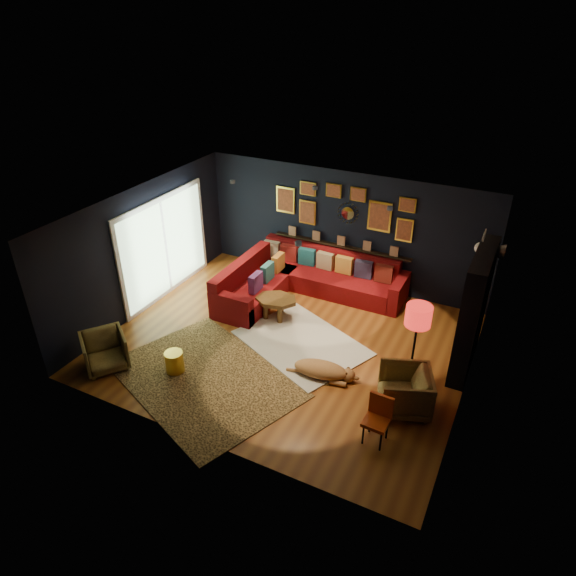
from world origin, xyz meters
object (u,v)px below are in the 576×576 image
at_px(sectional, 299,280).
at_px(orange_chair, 378,415).
at_px(armchair_right, 405,389).
at_px(gold_stool, 175,362).
at_px(floor_lamp, 418,319).
at_px(dog, 321,367).
at_px(pouf, 236,311).
at_px(coffee_table, 276,302).
at_px(armchair_left, 105,350).

xyz_separation_m(sectional, orange_chair, (2.88, -3.34, 0.13)).
relative_size(sectional, armchair_right, 4.26).
relative_size(sectional, gold_stool, 8.42).
xyz_separation_m(floor_lamp, dog, (-1.41, -0.56, -1.06)).
distance_m(pouf, orange_chair, 4.02).
relative_size(gold_stool, orange_chair, 0.52).
bearing_deg(coffee_table, orange_chair, -38.03).
relative_size(pouf, floor_lamp, 0.31).
xyz_separation_m(sectional, coffee_table, (0.01, -1.10, 0.05)).
xyz_separation_m(coffee_table, armchair_left, (-1.95, -2.76, -0.01)).
bearing_deg(coffee_table, pouf, -148.84).
relative_size(pouf, orange_chair, 0.62).
distance_m(coffee_table, dog, 2.05).
xyz_separation_m(armchair_right, orange_chair, (-0.18, -0.80, 0.05)).
relative_size(sectional, dog, 2.65).
height_order(sectional, pouf, sectional).
height_order(sectional, armchair_left, sectional).
xyz_separation_m(armchair_right, floor_lamp, (-0.08, 0.68, 0.88)).
height_order(coffee_table, orange_chair, orange_chair).
height_order(armchair_right, orange_chair, armchair_right).
bearing_deg(pouf, sectional, 65.72).
bearing_deg(orange_chair, gold_stool, -176.00).
xyz_separation_m(coffee_table, armchair_right, (3.05, -1.44, 0.02)).
xyz_separation_m(pouf, dog, (2.26, -0.90, 0.03)).
height_order(armchair_right, floor_lamp, floor_lamp).
height_order(sectional, dog, sectional).
relative_size(armchair_right, dog, 0.62).
bearing_deg(gold_stool, armchair_left, -159.63).
bearing_deg(coffee_table, armchair_right, -25.34).
height_order(coffee_table, gold_stool, coffee_table).
xyz_separation_m(armchair_left, armchair_right, (5.00, 1.32, 0.03)).
xyz_separation_m(pouf, armchair_left, (-1.25, -2.34, 0.18)).
relative_size(coffee_table, armchair_right, 1.24).
distance_m(orange_chair, dog, 1.61).
xyz_separation_m(armchair_left, orange_chair, (4.82, 0.52, 0.08)).
distance_m(gold_stool, dog, 2.55).
height_order(coffee_table, dog, coffee_table).
distance_m(armchair_left, floor_lamp, 5.39).
relative_size(orange_chair, floor_lamp, 0.50).
bearing_deg(pouf, floor_lamp, -5.27).
bearing_deg(coffee_table, sectional, 90.75).
bearing_deg(sectional, pouf, -114.28).
relative_size(armchair_right, orange_chair, 1.04).
height_order(pouf, gold_stool, gold_stool).
relative_size(sectional, armchair_left, 4.64).
distance_m(sectional, coffee_table, 1.10).
xyz_separation_m(gold_stool, floor_lamp, (3.75, 1.57, 1.08)).
relative_size(pouf, gold_stool, 1.17).
height_order(armchair_left, gold_stool, armchair_left).
xyz_separation_m(sectional, pouf, (-0.69, -1.52, -0.14)).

